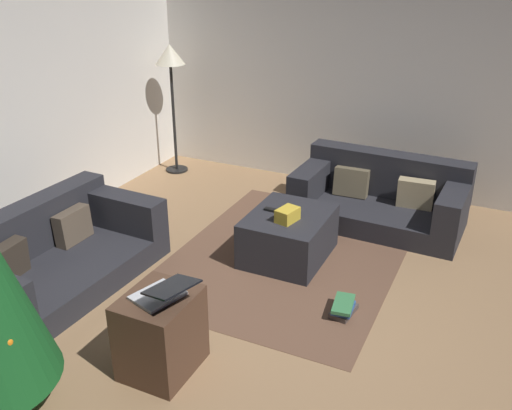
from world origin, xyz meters
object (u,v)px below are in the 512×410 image
at_px(ottoman, 288,236).
at_px(gift_box, 287,215).
at_px(couch_right, 381,197).
at_px(side_table, 161,333).
at_px(laptop, 163,292).
at_px(corner_lamp, 170,64).
at_px(couch_left, 50,256).
at_px(tv_remote, 273,210).
at_px(book_stack, 343,308).

height_order(ottoman, gift_box, gift_box).
distance_m(couch_right, side_table, 3.03).
distance_m(ottoman, laptop, 1.87).
bearing_deg(gift_box, ottoman, 15.49).
bearing_deg(corner_lamp, ottoman, -124.10).
xyz_separation_m(couch_left, gift_box, (1.16, -1.71, 0.24)).
relative_size(couch_right, tv_remote, 10.87).
distance_m(couch_left, side_table, 1.57).
bearing_deg(tv_remote, laptop, -176.46).
bearing_deg(side_table, laptop, -106.90).
bearing_deg(corner_lamp, side_table, -148.82).
distance_m(couch_right, book_stack, 1.81).
relative_size(laptop, book_stack, 1.54).
xyz_separation_m(ottoman, laptop, (-1.82, 0.14, 0.42)).
distance_m(couch_left, laptop, 1.67).
bearing_deg(couch_right, corner_lamp, -5.13).
distance_m(side_table, corner_lamp, 3.97).
bearing_deg(book_stack, couch_right, 5.17).
xyz_separation_m(gift_box, laptop, (-1.69, 0.17, 0.14)).
bearing_deg(side_table, couch_left, 70.72).
distance_m(gift_box, laptop, 1.70).
bearing_deg(laptop, gift_box, -5.81).
bearing_deg(tv_remote, gift_box, -120.49).
relative_size(tv_remote, corner_lamp, 0.10).
bearing_deg(ottoman, book_stack, -131.76).
bearing_deg(ottoman, corner_lamp, 55.90).
relative_size(couch_left, laptop, 3.90).
distance_m(gift_box, side_table, 1.70).
bearing_deg(laptop, tv_remote, 0.94).
height_order(couch_right, gift_box, couch_right).
relative_size(couch_right, laptop, 3.67).
height_order(couch_left, ottoman, couch_left).
bearing_deg(book_stack, corner_lamp, 53.78).
distance_m(ottoman, side_table, 1.81).
bearing_deg(gift_box, couch_left, 124.10).
relative_size(couch_left, corner_lamp, 1.15).
distance_m(couch_right, laptop, 3.05).
bearing_deg(couch_right, ottoman, 64.52).
relative_size(ottoman, tv_remote, 5.31).
height_order(gift_box, tv_remote, gift_box).
height_order(couch_right, laptop, laptop).
bearing_deg(gift_box, laptop, 174.19).
relative_size(couch_left, tv_remote, 11.56).
height_order(ottoman, book_stack, ottoman).
xyz_separation_m(side_table, corner_lamp, (3.27, 1.98, 1.08)).
height_order(couch_left, laptop, laptop).
height_order(couch_left, side_table, couch_left).
bearing_deg(corner_lamp, couch_right, -97.11).
bearing_deg(tv_remote, couch_right, -31.21).
relative_size(couch_right, gift_box, 8.27).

